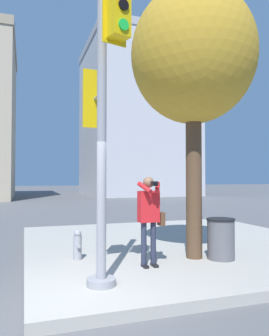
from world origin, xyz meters
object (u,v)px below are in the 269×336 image
person_photographer (149,212)px  fire_hydrant (78,245)px  traffic_signal_pole (103,100)px  street_tree (193,57)px  trash_bin (221,239)px

person_photographer → fire_hydrant: bearing=142.7°
traffic_signal_pole → street_tree: 2.93m
traffic_signal_pole → trash_bin: traffic_signal_pole is taller
traffic_signal_pole → trash_bin: bearing=17.3°
person_photographer → street_tree: 3.56m
street_tree → person_photographer: bearing=-164.5°
traffic_signal_pole → person_photographer: traffic_signal_pole is taller
person_photographer → trash_bin: size_ratio=2.03×
street_tree → fire_hydrant: street_tree is taller
traffic_signal_pole → fire_hydrant: size_ratio=8.46×
street_tree → trash_bin: bearing=-31.0°
traffic_signal_pole → street_tree: bearing=26.7°
fire_hydrant → trash_bin: bearing=-17.7°
traffic_signal_pole → fire_hydrant: bearing=94.0°
street_tree → trash_bin: (0.48, -0.29, -3.97)m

